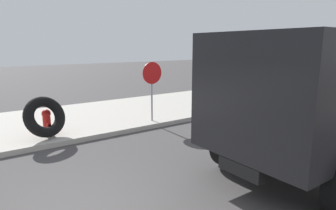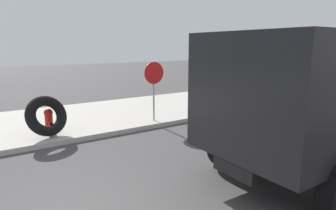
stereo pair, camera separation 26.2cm
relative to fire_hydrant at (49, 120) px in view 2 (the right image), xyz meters
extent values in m
cube|color=#ADA89E|center=(-0.74, 1.52, -0.47)|extent=(36.00, 5.00, 0.15)
cylinder|color=red|center=(0.00, 0.01, -0.12)|extent=(0.23, 0.23, 0.55)
sphere|color=red|center=(0.00, 0.01, 0.22)|extent=(0.26, 0.26, 0.26)
cylinder|color=red|center=(0.00, -0.20, -0.05)|extent=(0.10, 0.18, 0.10)
cylinder|color=red|center=(0.00, 0.22, -0.05)|extent=(0.10, 0.18, 0.10)
cylinder|color=red|center=(0.00, -0.20, -0.12)|extent=(0.12, 0.18, 0.12)
torus|color=black|center=(-0.13, -0.37, 0.22)|extent=(1.36, 1.04, 1.23)
cylinder|color=gray|center=(3.42, -0.52, 0.64)|extent=(0.06, 0.06, 2.07)
cylinder|color=red|center=(3.42, -0.56, 1.29)|extent=(0.76, 0.02, 0.76)
cube|color=black|center=(2.70, -5.93, 1.35)|extent=(2.03, 2.52, 2.20)
cylinder|color=black|center=(2.91, -4.68, 0.00)|extent=(1.10, 0.31, 1.10)
cylinder|color=black|center=(7.51, -4.72, 0.00)|extent=(1.10, 0.31, 1.10)
cylinder|color=black|center=(9.28, -3.51, 0.00)|extent=(1.11, 0.33, 1.10)
camera|label=1|loc=(-2.04, -9.04, 2.23)|focal=31.33mm
camera|label=2|loc=(-1.83, -9.19, 2.23)|focal=31.33mm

